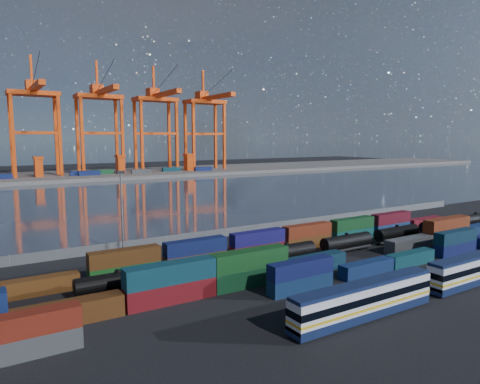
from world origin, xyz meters
TOP-DOWN VIEW (x-y plane):
  - ground at (0.00, 0.00)m, footprint 700.00×700.00m
  - harbor_water at (0.00, 105.00)m, footprint 700.00×700.00m
  - far_quay at (0.00, 210.00)m, footprint 700.00×70.00m
  - distant_mountains at (63.02, 1600.00)m, footprint 2470.00×1100.00m
  - passenger_train at (12.81, -21.30)m, footprint 74.92×2.83m
  - container_row_south at (2.09, -9.31)m, footprint 138.56×2.25m
  - container_row_mid at (-10.81, -3.08)m, footprint 141.58×2.67m
  - container_row_north at (-10.03, 10.08)m, footprint 129.19×2.36m
  - tanker_string at (16.79, 3.45)m, footprint 121.04×2.69m
  - waterfront_fence at (-0.00, 28.00)m, footprint 160.12×0.12m
  - yard_light_mast at (-30.00, 26.00)m, footprint 1.60×0.40m
  - gantry_cranes at (-7.50, 203.19)m, footprint 201.29×50.47m
  - quay_containers at (-11.00, 195.46)m, footprint 172.58×10.99m
  - straddle_carriers at (-2.50, 200.00)m, footprint 140.00×7.00m

SIDE VIEW (x-z plane):
  - ground at x=0.00m, z-range 0.00..0.00m
  - harbor_water at x=0.00m, z-range 0.01..0.01m
  - far_quay at x=0.00m, z-range 0.00..2.00m
  - waterfront_fence at x=0.00m, z-range -0.10..2.10m
  - tanker_string at x=16.79m, z-range 0.01..3.86m
  - container_row_south at x=2.09m, z-range -0.34..4.46m
  - container_row_north at x=-10.03m, z-range -0.31..4.72m
  - container_row_mid at x=-10.81m, z-range -0.61..5.08m
  - passenger_train at x=12.81m, z-range 0.01..4.87m
  - quay_containers at x=-11.00m, z-range 2.00..4.60m
  - straddle_carriers at x=-2.50m, z-range 2.27..13.37m
  - yard_light_mast at x=-30.00m, z-range 1.00..17.60m
  - gantry_cranes at x=-7.50m, z-range 7.72..76.07m
  - distant_mountains at x=63.02m, z-range -39.71..480.29m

